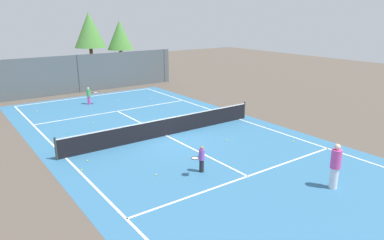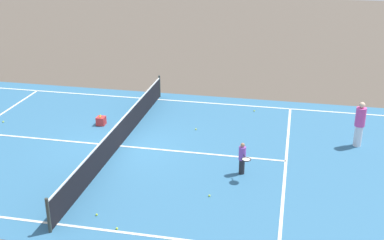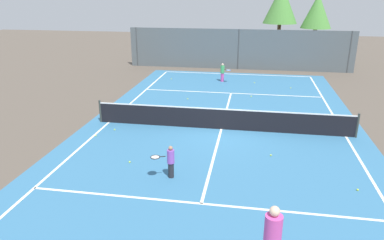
{
  "view_description": "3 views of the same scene",
  "coord_description": "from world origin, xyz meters",
  "px_view_note": "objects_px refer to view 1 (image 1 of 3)",
  "views": [
    {
      "loc": [
        -9.79,
        -16.04,
        6.44
      ],
      "look_at": [
        1.16,
        -0.85,
        0.91
      ],
      "focal_mm": 33.52,
      "sensor_mm": 36.0,
      "label": 1
    },
    {
      "loc": [
        -16.92,
        -6.43,
        8.35
      ],
      "look_at": [
        0.98,
        -2.67,
        0.93
      ],
      "focal_mm": 47.29,
      "sensor_mm": 36.0,
      "label": 2
    },
    {
      "loc": [
        1.35,
        -15.87,
        6.07
      ],
      "look_at": [
        -0.99,
        -2.27,
        1.19
      ],
      "focal_mm": 34.25,
      "sensor_mm": 36.0,
      "label": 3
    }
  ],
  "objects_px": {
    "tennis_ball_1": "(227,140)",
    "tennis_ball_0": "(152,99)",
    "player_0": "(89,96)",
    "tennis_ball_4": "(87,161)",
    "player_1": "(335,166)",
    "tennis_ball_8": "(81,170)",
    "tennis_ball_5": "(156,175)",
    "tennis_ball_2": "(138,110)",
    "tennis_ball_7": "(293,142)",
    "ball_crate": "(179,120)",
    "tennis_ball_9": "(93,123)",
    "tennis_ball_3": "(118,100)",
    "tennis_ball_6": "(37,111)",
    "player_2": "(201,159)"
  },
  "relations": [
    {
      "from": "tennis_ball_1",
      "to": "tennis_ball_0",
      "type": "bearing_deg",
      "value": 81.56
    },
    {
      "from": "player_0",
      "to": "tennis_ball_4",
      "type": "bearing_deg",
      "value": -111.03
    },
    {
      "from": "player_1",
      "to": "tennis_ball_1",
      "type": "xyz_separation_m",
      "value": [
        0.23,
        6.47,
        -0.89
      ]
    },
    {
      "from": "tennis_ball_8",
      "to": "tennis_ball_5",
      "type": "bearing_deg",
      "value": -44.19
    },
    {
      "from": "player_0",
      "to": "tennis_ball_0",
      "type": "xyz_separation_m",
      "value": [
        4.61,
        -1.2,
        -0.63
      ]
    },
    {
      "from": "tennis_ball_2",
      "to": "tennis_ball_7",
      "type": "xyz_separation_m",
      "value": [
        3.58,
        -10.56,
        0.0
      ]
    },
    {
      "from": "ball_crate",
      "to": "tennis_ball_2",
      "type": "distance_m",
      "value": 4.32
    },
    {
      "from": "tennis_ball_1",
      "to": "tennis_ball_9",
      "type": "xyz_separation_m",
      "value": [
        -4.61,
        7.18,
        0.0
      ]
    },
    {
      "from": "tennis_ball_1",
      "to": "tennis_ball_2",
      "type": "relative_size",
      "value": 1.0
    },
    {
      "from": "tennis_ball_1",
      "to": "tennis_ball_7",
      "type": "xyz_separation_m",
      "value": [
        2.67,
        -2.19,
        0.0
      ]
    },
    {
      "from": "tennis_ball_8",
      "to": "tennis_ball_2",
      "type": "bearing_deg",
      "value": 48.74
    },
    {
      "from": "tennis_ball_9",
      "to": "tennis_ball_1",
      "type": "bearing_deg",
      "value": -57.31
    },
    {
      "from": "tennis_ball_0",
      "to": "tennis_ball_5",
      "type": "bearing_deg",
      "value": -118.94
    },
    {
      "from": "tennis_ball_1",
      "to": "tennis_ball_5",
      "type": "xyz_separation_m",
      "value": [
        -5.22,
        -1.5,
        0.0
      ]
    },
    {
      "from": "player_1",
      "to": "tennis_ball_2",
      "type": "relative_size",
      "value": 27.41
    },
    {
      "from": "tennis_ball_2",
      "to": "tennis_ball_4",
      "type": "bearing_deg",
      "value": -132.09
    },
    {
      "from": "tennis_ball_5",
      "to": "tennis_ball_9",
      "type": "bearing_deg",
      "value": 85.97
    },
    {
      "from": "tennis_ball_4",
      "to": "tennis_ball_1",
      "type": "bearing_deg",
      "value": -13.0
    },
    {
      "from": "player_0",
      "to": "tennis_ball_1",
      "type": "height_order",
      "value": "player_0"
    },
    {
      "from": "player_0",
      "to": "tennis_ball_3",
      "type": "distance_m",
      "value": 2.33
    },
    {
      "from": "tennis_ball_2",
      "to": "tennis_ball_5",
      "type": "distance_m",
      "value": 10.76
    },
    {
      "from": "tennis_ball_6",
      "to": "player_1",
      "type": "bearing_deg",
      "value": -70.76
    },
    {
      "from": "ball_crate",
      "to": "tennis_ball_4",
      "type": "xyz_separation_m",
      "value": [
        -6.74,
        -2.48,
        -0.15
      ]
    },
    {
      "from": "player_2",
      "to": "tennis_ball_4",
      "type": "bearing_deg",
      "value": 131.79
    },
    {
      "from": "tennis_ball_6",
      "to": "tennis_ball_5",
      "type": "bearing_deg",
      "value": -83.72
    },
    {
      "from": "tennis_ball_1",
      "to": "tennis_ball_4",
      "type": "xyz_separation_m",
      "value": [
        -7.01,
        1.62,
        0.0
      ]
    },
    {
      "from": "tennis_ball_1",
      "to": "tennis_ball_6",
      "type": "distance_m",
      "value": 13.84
    },
    {
      "from": "tennis_ball_3",
      "to": "tennis_ball_6",
      "type": "distance_m",
      "value": 5.96
    },
    {
      "from": "ball_crate",
      "to": "tennis_ball_6",
      "type": "height_order",
      "value": "ball_crate"
    },
    {
      "from": "ball_crate",
      "to": "tennis_ball_8",
      "type": "xyz_separation_m",
      "value": [
        -7.3,
        -3.32,
        -0.15
      ]
    },
    {
      "from": "tennis_ball_1",
      "to": "tennis_ball_6",
      "type": "height_order",
      "value": "same"
    },
    {
      "from": "player_0",
      "to": "ball_crate",
      "type": "xyz_separation_m",
      "value": [
        2.73,
        -7.95,
        -0.48
      ]
    },
    {
      "from": "tennis_ball_0",
      "to": "tennis_ball_9",
      "type": "bearing_deg",
      "value": -149.45
    },
    {
      "from": "tennis_ball_0",
      "to": "tennis_ball_6",
      "type": "distance_m",
      "value": 8.42
    },
    {
      "from": "tennis_ball_5",
      "to": "tennis_ball_6",
      "type": "xyz_separation_m",
      "value": [
        -1.5,
        13.6,
        0.0
      ]
    },
    {
      "from": "tennis_ball_2",
      "to": "player_1",
      "type": "bearing_deg",
      "value": -87.38
    },
    {
      "from": "player_0",
      "to": "tennis_ball_8",
      "type": "relative_size",
      "value": 19.42
    },
    {
      "from": "tennis_ball_0",
      "to": "tennis_ball_3",
      "type": "height_order",
      "value": "same"
    },
    {
      "from": "player_1",
      "to": "tennis_ball_8",
      "type": "xyz_separation_m",
      "value": [
        -7.33,
        7.25,
        -0.89
      ]
    },
    {
      "from": "tennis_ball_5",
      "to": "tennis_ball_6",
      "type": "height_order",
      "value": "same"
    },
    {
      "from": "player_2",
      "to": "tennis_ball_2",
      "type": "bearing_deg",
      "value": 76.53
    },
    {
      "from": "tennis_ball_0",
      "to": "tennis_ball_1",
      "type": "distance_m",
      "value": 10.97
    },
    {
      "from": "tennis_ball_5",
      "to": "tennis_ball_7",
      "type": "height_order",
      "value": "same"
    },
    {
      "from": "tennis_ball_4",
      "to": "player_0",
      "type": "bearing_deg",
      "value": 68.97
    },
    {
      "from": "player_1",
      "to": "ball_crate",
      "type": "xyz_separation_m",
      "value": [
        -0.04,
        10.57,
        -0.74
      ]
    },
    {
      "from": "tennis_ball_2",
      "to": "tennis_ball_8",
      "type": "height_order",
      "value": "same"
    },
    {
      "from": "tennis_ball_8",
      "to": "player_1",
      "type": "bearing_deg",
      "value": -44.69
    },
    {
      "from": "player_2",
      "to": "tennis_ball_7",
      "type": "xyz_separation_m",
      "value": [
        6.15,
        0.14,
        -0.58
      ]
    },
    {
      "from": "player_0",
      "to": "tennis_ball_2",
      "type": "bearing_deg",
      "value": -60.5
    },
    {
      "from": "ball_crate",
      "to": "tennis_ball_6",
      "type": "xyz_separation_m",
      "value": [
        -6.45,
        8.0,
        -0.15
      ]
    }
  ]
}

